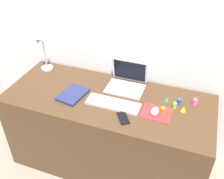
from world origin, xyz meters
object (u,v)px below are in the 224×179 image
object	(u,v)px
desk_lamp	(43,55)
laptop	(127,81)
toy_figurine_orange	(163,110)
toy_figurine_lime	(175,105)
mouse	(155,111)
toy_figurine_green	(166,99)
toy_figurine_blue	(179,101)
toy_figurine_yellow	(184,109)
cell_phone	(123,118)
keyboard	(113,104)
toy_figurine_pink	(195,101)
notebook_pad	(73,94)

from	to	relation	value
desk_lamp	laptop	bearing A→B (deg)	1.11
toy_figurine_orange	toy_figurine_lime	world-z (taller)	toy_figurine_orange
toy_figurine_lime	desk_lamp	bearing A→B (deg)	173.31
mouse	laptop	bearing A→B (deg)	138.09
toy_figurine_green	toy_figurine_blue	bearing A→B (deg)	-4.21
toy_figurine_orange	toy_figurine_yellow	size ratio (longest dim) A/B	1.45
cell_phone	desk_lamp	distance (m)	0.96
laptop	toy_figurine_green	bearing A→B (deg)	-14.70
mouse	desk_lamp	bearing A→B (deg)	166.86
mouse	toy_figurine_green	size ratio (longest dim) A/B	2.35
mouse	cell_phone	xyz separation A→B (m)	(-0.20, -0.13, -0.02)
laptop	toy_figurine_blue	world-z (taller)	laptop
keyboard	toy_figurine_lime	xyz separation A→B (m)	(0.44, 0.12, 0.02)
keyboard	desk_lamp	xyz separation A→B (m)	(-0.75, 0.26, 0.15)
keyboard	toy_figurine_green	xyz separation A→B (m)	(0.37, 0.19, 0.01)
desk_lamp	toy_figurine_blue	distance (m)	1.23
keyboard	toy_figurine_pink	distance (m)	0.62
keyboard	toy_figurine_pink	bearing A→B (deg)	20.66
cell_phone	toy_figurine_yellow	bearing A→B (deg)	-4.17
cell_phone	toy_figurine_yellow	size ratio (longest dim) A/B	3.05
toy_figurine_green	cell_phone	bearing A→B (deg)	-129.29
toy_figurine_green	mouse	bearing A→B (deg)	-106.43
notebook_pad	toy_figurine_orange	distance (m)	0.71
mouse	toy_figurine_orange	xyz separation A→B (m)	(0.05, 0.02, 0.01)
toy_figurine_blue	toy_figurine_yellow	world-z (taller)	toy_figurine_blue
laptop	desk_lamp	world-z (taller)	desk_lamp
keyboard	mouse	bearing A→B (deg)	2.05
keyboard	mouse	xyz separation A→B (m)	(0.32, 0.01, 0.01)
laptop	cell_phone	xyz separation A→B (m)	(0.10, -0.40, -0.05)
keyboard	desk_lamp	distance (m)	0.81
keyboard	toy_figurine_lime	world-z (taller)	toy_figurine_lime
cell_phone	toy_figurine_blue	distance (m)	0.46
laptop	toy_figurine_green	distance (m)	0.36
toy_figurine_pink	toy_figurine_blue	xyz separation A→B (m)	(-0.11, -0.04, 0.00)
mouse	toy_figurine_yellow	size ratio (longest dim) A/B	2.29
laptop	toy_figurine_blue	bearing A→B (deg)	-12.48
toy_figurine_pink	toy_figurine_yellow	distance (m)	0.13
cell_phone	desk_lamp	size ratio (longest dim) A/B	0.38
laptop	toy_figurine_pink	world-z (taller)	laptop
keyboard	toy_figurine_green	size ratio (longest dim) A/B	10.05
toy_figurine_yellow	mouse	bearing A→B (deg)	-152.78
toy_figurine_orange	toy_figurine_pink	distance (m)	0.28
laptop	toy_figurine_blue	distance (m)	0.45
toy_figurine_pink	toy_figurine_yellow	world-z (taller)	toy_figurine_pink
keyboard	toy_figurine_yellow	xyz separation A→B (m)	(0.51, 0.11, 0.01)
toy_figurine_orange	toy_figurine_green	size ratio (longest dim) A/B	1.50
cell_phone	toy_figurine_green	world-z (taller)	toy_figurine_green
cell_phone	toy_figurine_lime	bearing A→B (deg)	2.14
toy_figurine_yellow	keyboard	bearing A→B (deg)	-167.88
toy_figurine_green	toy_figurine_pink	world-z (taller)	toy_figurine_pink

